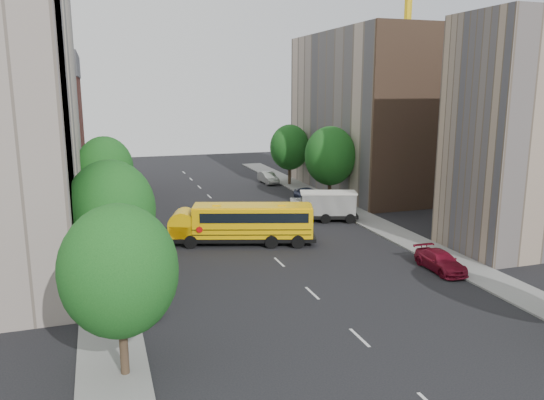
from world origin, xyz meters
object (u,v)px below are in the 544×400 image
street_tree_0 (119,271)px  parked_car_3 (440,261)px  street_tree_5 (290,147)px  parked_car_4 (309,195)px  parked_car_5 (268,178)px  safari_truck (323,206)px  school_bus (242,222)px  parked_car_2 (120,197)px  parked_car_1 (135,217)px  parked_car_0 (144,297)px  street_tree_1 (111,210)px  street_tree_2 (105,168)px  street_tree_4 (330,156)px

street_tree_0 → parked_car_3: (20.60, 7.04, -4.00)m
street_tree_5 → parked_car_4: street_tree_5 is taller
parked_car_5 → safari_truck: bearing=-96.4°
parked_car_5 → parked_car_3: bearing=-91.7°
safari_truck → school_bus: bearing=-134.1°
parked_car_2 → parked_car_4: bearing=160.5°
parked_car_4 → parked_car_3: bearing=-93.3°
street_tree_5 → parked_car_3: street_tree_5 is taller
parked_car_1 → parked_car_4: bearing=-173.5°
parked_car_0 → parked_car_5: bearing=-115.9°
parked_car_4 → school_bus: bearing=-134.4°
parked_car_0 → parked_car_2: 28.13m
street_tree_1 → parked_car_3: size_ratio=1.79×
parked_car_0 → street_tree_1: bearing=-64.6°
parked_car_2 → street_tree_0: bearing=83.8°
parked_car_3 → street_tree_2: bearing=136.1°
parked_car_5 → street_tree_5: bearing=-43.4°
street_tree_0 → parked_car_1: 26.22m
street_tree_5 → school_bus: street_tree_5 is taller
street_tree_0 → parked_car_3: 22.14m
street_tree_1 → parked_car_0: (1.40, -3.20, -4.24)m
street_tree_4 → street_tree_5: street_tree_4 is taller
street_tree_4 → parked_car_2: bearing=161.4°
street_tree_1 → parked_car_2: bearing=86.8°
parked_car_0 → parked_car_3: bearing=-177.5°
street_tree_2 → street_tree_1: bearing=-90.0°
safari_truck → parked_car_0: size_ratio=1.59×
street_tree_0 → parked_car_2: 35.17m
school_bus → parked_car_5: bearing=85.5°
street_tree_5 → street_tree_0: bearing=-118.8°
street_tree_0 → parked_car_0: street_tree_0 is taller
street_tree_5 → parked_car_1: (-19.80, -14.18, -4.04)m
parked_car_3 → parked_car_4: bearing=92.1°
safari_truck → parked_car_1: 16.91m
street_tree_5 → parked_car_5: size_ratio=1.74×
street_tree_5 → parked_car_0: (-20.60, -33.20, -3.99)m
street_tree_0 → street_tree_5: bearing=61.2°
street_tree_5 → parked_car_2: (-20.60, -5.07, -3.97)m
street_tree_1 → safari_truck: bearing=32.5°
street_tree_1 → parked_car_2: 25.32m
school_bus → parked_car_0: bearing=-111.0°
street_tree_0 → parked_car_1: (2.20, 25.82, -3.98)m
street_tree_0 → parked_car_4: size_ratio=1.63×
parked_car_0 → parked_car_5: size_ratio=0.96×
parked_car_0 → parked_car_4: 29.69m
street_tree_5 → parked_car_4: (-1.63, -10.36, -3.93)m
parked_car_1 → street_tree_4: bearing=-179.1°
street_tree_1 → school_bus: bearing=36.4°
street_tree_2 → school_bus: (9.70, -10.86, -3.06)m
parked_car_4 → street_tree_0: bearing=-128.4°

